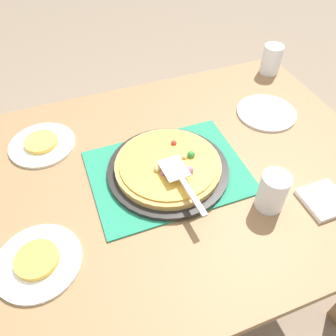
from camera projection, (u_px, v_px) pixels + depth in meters
name	position (u px, v px, depth m)	size (l,w,h in m)	color
ground_plane	(168.00, 277.00, 1.61)	(8.00, 8.00, 0.00)	#84705B
dining_table	(168.00, 194.00, 1.14)	(1.40, 1.00, 0.75)	olive
placemat	(168.00, 172.00, 1.06)	(0.48, 0.36, 0.01)	#237F5B
pizza_pan	(168.00, 170.00, 1.05)	(0.38, 0.38, 0.01)	black
pizza	(168.00, 165.00, 1.04)	(0.33, 0.33, 0.05)	tan
plate_near_left	(42.00, 145.00, 1.14)	(0.22, 0.22, 0.01)	white
plate_far_right	(38.00, 262.00, 0.85)	(0.22, 0.22, 0.01)	white
plate_side	(266.00, 113.00, 1.26)	(0.22, 0.22, 0.01)	white
served_slice_left	(41.00, 142.00, 1.13)	(0.11, 0.11, 0.02)	#EAB747
served_slice_right	(37.00, 259.00, 0.84)	(0.11, 0.11, 0.02)	gold
cup_near	(273.00, 192.00, 0.93)	(0.08, 0.08, 0.12)	white
cup_far	(271.00, 59.00, 1.42)	(0.08, 0.08, 0.12)	white
pizza_server	(182.00, 179.00, 0.95)	(0.08, 0.23, 0.01)	silver
napkin_stack	(324.00, 200.00, 0.98)	(0.12, 0.12, 0.02)	white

